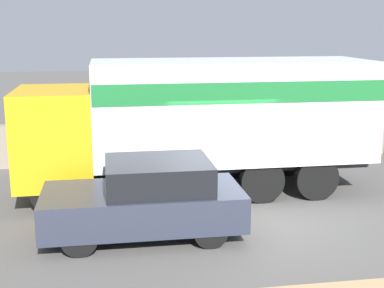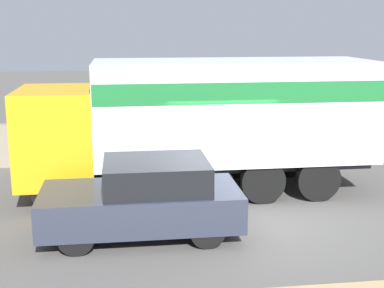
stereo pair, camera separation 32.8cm
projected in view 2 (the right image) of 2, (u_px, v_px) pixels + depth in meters
ground_plane at (231, 224)px, 11.38m from camera, size 80.00×80.00×0.00m
stone_wall_backdrop at (195, 140)px, 16.59m from camera, size 60.00×0.35×1.28m
box_truck at (206, 114)px, 13.19m from camera, size 8.60×2.55×3.30m
car_hatchback at (145, 198)px, 10.63m from camera, size 3.93×1.86×1.53m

